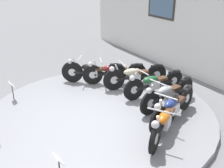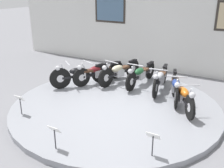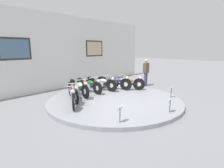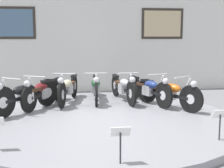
# 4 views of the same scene
# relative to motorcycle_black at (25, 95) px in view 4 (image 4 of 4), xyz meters

# --- Properties ---
(ground_plane) EXTENTS (60.00, 60.00, 0.00)m
(ground_plane) POSITION_rel_motorcycle_black_xyz_m (1.63, -0.63, -0.53)
(ground_plane) COLOR slate
(display_platform) EXTENTS (5.59, 5.59, 0.14)m
(display_platform) POSITION_rel_motorcycle_black_xyz_m (1.63, -0.63, -0.46)
(display_platform) COLOR gray
(display_platform) RESTS_ON ground_plane
(back_wall) EXTENTS (14.00, 0.22, 4.03)m
(back_wall) POSITION_rel_motorcycle_black_xyz_m (1.63, 3.34, 1.48)
(back_wall) COLOR silver
(back_wall) RESTS_ON ground_plane
(motorcycle_black) EXTENTS (1.27, 1.63, 0.81)m
(motorcycle_black) POSITION_rel_motorcycle_black_xyz_m (0.00, 0.00, 0.00)
(motorcycle_black) COLOR black
(motorcycle_black) RESTS_ON display_platform
(motorcycle_maroon) EXTENTS (0.86, 1.81, 0.78)m
(motorcycle_maroon) POSITION_rel_motorcycle_black_xyz_m (0.34, 0.53, -0.02)
(motorcycle_maroon) COLOR black
(motorcycle_maroon) RESTS_ON display_platform
(motorcycle_cream) EXTENTS (0.61, 1.95, 0.80)m
(motorcycle_cream) POSITION_rel_motorcycle_black_xyz_m (0.92, 0.90, -0.01)
(motorcycle_cream) COLOR black
(motorcycle_cream) RESTS_ON display_platform
(motorcycle_green) EXTENTS (0.54, 1.96, 0.78)m
(motorcycle_green) POSITION_rel_motorcycle_black_xyz_m (1.63, 1.03, -0.02)
(motorcycle_green) COLOR black
(motorcycle_green) RESTS_ON display_platform
(motorcycle_silver) EXTENTS (0.54, 1.96, 0.79)m
(motorcycle_silver) POSITION_rel_motorcycle_black_xyz_m (2.34, 0.90, -0.02)
(motorcycle_silver) COLOR black
(motorcycle_silver) RESTS_ON display_platform
(motorcycle_blue) EXTENTS (0.74, 1.88, 0.79)m
(motorcycle_blue) POSITION_rel_motorcycle_black_xyz_m (2.92, 0.53, -0.02)
(motorcycle_blue) COLOR black
(motorcycle_blue) RESTS_ON display_platform
(motorcycle_orange) EXTENTS (1.09, 1.69, 0.78)m
(motorcycle_orange) POSITION_rel_motorcycle_black_xyz_m (3.26, -0.01, -0.02)
(motorcycle_orange) COLOR black
(motorcycle_orange) RESTS_ON display_platform
(info_placard_front_centre) EXTENTS (0.26, 0.11, 0.51)m
(info_placard_front_centre) POSITION_rel_motorcycle_black_xyz_m (1.63, -3.07, -0.03)
(info_placard_front_centre) COLOR #333338
(info_placard_front_centre) RESTS_ON display_platform
(info_placard_front_right) EXTENTS (0.26, 0.11, 0.51)m
(info_placard_front_right) POSITION_rel_motorcycle_black_xyz_m (3.37, -2.35, -0.03)
(info_placard_front_right) COLOR #333338
(info_placard_front_right) RESTS_ON display_platform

